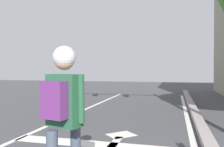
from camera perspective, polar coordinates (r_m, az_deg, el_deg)
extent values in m
cube|color=silver|center=(4.56, -2.19, -16.85)|extent=(3.54, 0.40, 0.01)
cube|color=silver|center=(4.42, -0.30, -17.42)|extent=(0.16, 1.40, 0.01)
cube|color=silver|center=(5.21, 2.27, -14.57)|extent=(0.71, 0.71, 0.01)
cube|color=#235235|center=(2.44, -11.44, -6.37)|extent=(0.38, 0.26, 0.53)
cylinder|color=#235235|center=(2.58, -14.09, -5.44)|extent=(0.07, 0.14, 0.48)
cylinder|color=#235235|center=(2.34, -7.55, -6.07)|extent=(0.07, 0.09, 0.48)
sphere|color=tan|center=(2.42, -11.47, 3.25)|extent=(0.21, 0.21, 0.21)
sphere|color=silver|center=(2.42, -11.47, 3.86)|extent=(0.23, 0.23, 0.23)
cube|color=#60296A|center=(2.33, -13.72, -6.21)|extent=(0.29, 0.20, 0.36)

